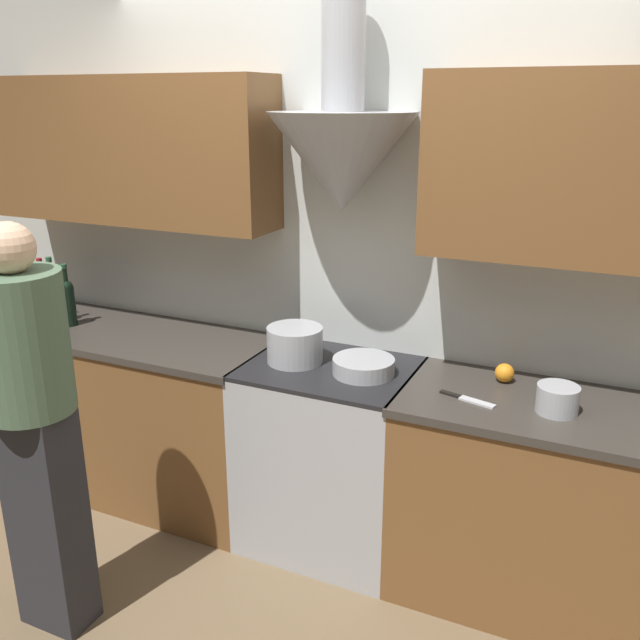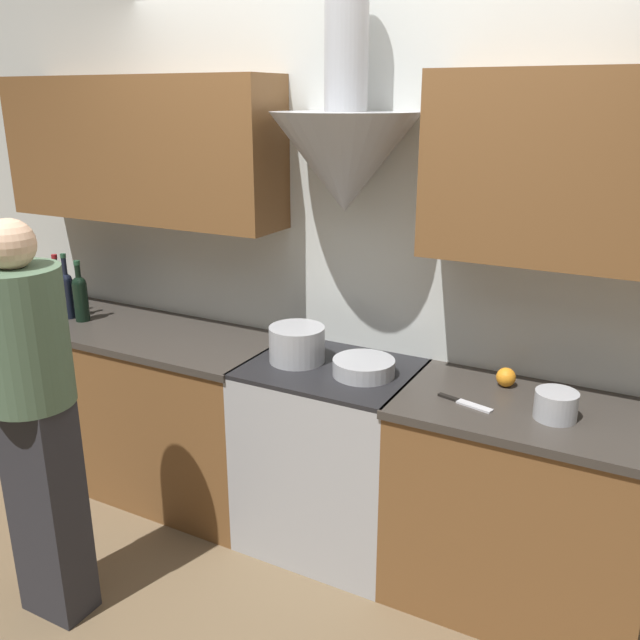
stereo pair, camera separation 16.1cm
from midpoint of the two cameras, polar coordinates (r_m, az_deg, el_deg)
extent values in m
plane|color=brown|center=(3.25, -3.27, -20.90)|extent=(12.00, 12.00, 0.00)
cube|color=silver|center=(3.20, 1.78, 4.69)|extent=(8.40, 0.06, 2.60)
cone|color=#A8AAAF|center=(2.93, 0.27, 13.12)|extent=(0.64, 0.64, 0.41)
cylinder|color=#A8AAAF|center=(2.93, 0.29, 22.60)|extent=(0.18, 0.18, 0.56)
cube|color=brown|center=(3.59, -17.13, 13.49)|extent=(1.57, 0.32, 0.70)
cube|color=brown|center=(2.72, 17.89, 12.13)|extent=(0.99, 0.32, 0.70)
cube|color=brown|center=(3.82, -16.71, -7.57)|extent=(1.57, 0.60, 0.87)
cube|color=#38332D|center=(3.66, -17.35, -1.17)|extent=(1.59, 0.62, 0.03)
cube|color=brown|center=(3.02, 14.92, -14.73)|extent=(0.99, 0.60, 0.87)
cube|color=#38332D|center=(2.81, 15.67, -6.96)|extent=(1.02, 0.62, 0.03)
cube|color=#A8AAAF|center=(3.24, -0.70, -11.55)|extent=(0.75, 0.60, 0.88)
cube|color=black|center=(3.03, -3.16, -14.63)|extent=(0.52, 0.01, 0.40)
cube|color=black|center=(3.04, -0.73, -4.14)|extent=(0.75, 0.60, 0.02)
cube|color=#A8AAAF|center=(3.29, 1.29, -3.48)|extent=(0.75, 0.06, 0.10)
cylinder|color=black|center=(4.11, -25.06, 1.78)|extent=(0.07, 0.07, 0.21)
sphere|color=black|center=(4.08, -25.26, 3.17)|extent=(0.07, 0.07, 0.07)
cylinder|color=black|center=(4.07, -25.37, 3.96)|extent=(0.03, 0.03, 0.08)
cylinder|color=gold|center=(4.06, -25.47, 4.68)|extent=(0.03, 0.03, 0.02)
cylinder|color=black|center=(4.03, -24.23, 1.41)|extent=(0.07, 0.07, 0.18)
sphere|color=black|center=(4.00, -24.40, 2.64)|extent=(0.07, 0.07, 0.07)
cylinder|color=black|center=(3.99, -24.51, 3.44)|extent=(0.03, 0.03, 0.08)
cylinder|color=gold|center=(3.98, -24.61, 4.18)|extent=(0.03, 0.03, 0.02)
cylinder|color=black|center=(3.95, -23.29, 1.48)|extent=(0.07, 0.07, 0.21)
sphere|color=black|center=(3.93, -23.48, 2.97)|extent=(0.07, 0.07, 0.07)
cylinder|color=black|center=(3.91, -23.59, 3.83)|extent=(0.03, 0.03, 0.09)
cylinder|color=maroon|center=(3.90, -23.70, 4.63)|extent=(0.03, 0.03, 0.02)
cylinder|color=black|center=(3.89, -22.59, 1.30)|extent=(0.07, 0.07, 0.21)
sphere|color=black|center=(3.86, -22.78, 2.82)|extent=(0.07, 0.07, 0.07)
cylinder|color=black|center=(3.84, -22.91, 3.80)|extent=(0.03, 0.03, 0.11)
cylinder|color=#234C33|center=(3.83, -23.02, 4.72)|extent=(0.03, 0.03, 0.02)
cylinder|color=black|center=(3.81, -21.59, 1.07)|extent=(0.08, 0.08, 0.21)
sphere|color=black|center=(3.79, -21.77, 2.57)|extent=(0.07, 0.07, 0.07)
cylinder|color=black|center=(3.77, -21.87, 3.44)|extent=(0.03, 0.03, 0.08)
cylinder|color=#234C33|center=(3.76, -21.97, 4.21)|extent=(0.03, 0.03, 0.02)
cylinder|color=#A8AAAF|center=(3.07, -3.63, -2.09)|extent=(0.25, 0.25, 0.16)
cylinder|color=#A8AAAF|center=(2.94, 2.12, -3.93)|extent=(0.27, 0.27, 0.07)
sphere|color=orange|center=(2.95, 13.78, -4.36)|extent=(0.08, 0.08, 0.08)
cylinder|color=#A8AAAF|center=(2.72, 17.77, -6.38)|extent=(0.16, 0.16, 0.11)
cube|color=silver|center=(2.74, 11.46, -6.81)|extent=(0.15, 0.07, 0.01)
cube|color=black|center=(2.79, 9.31, -6.21)|extent=(0.09, 0.04, 0.01)
cube|color=#28282D|center=(3.00, -23.41, -15.18)|extent=(0.28, 0.18, 0.95)
cylinder|color=#4C664C|center=(2.68, -25.37, -1.81)|extent=(0.33, 0.33, 0.53)
sphere|color=#E0B28E|center=(2.60, -26.41, 5.44)|extent=(0.18, 0.18, 0.18)
camera|label=1|loc=(0.08, -91.61, -0.53)|focal=38.00mm
camera|label=2|loc=(0.08, 88.39, 0.53)|focal=38.00mm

